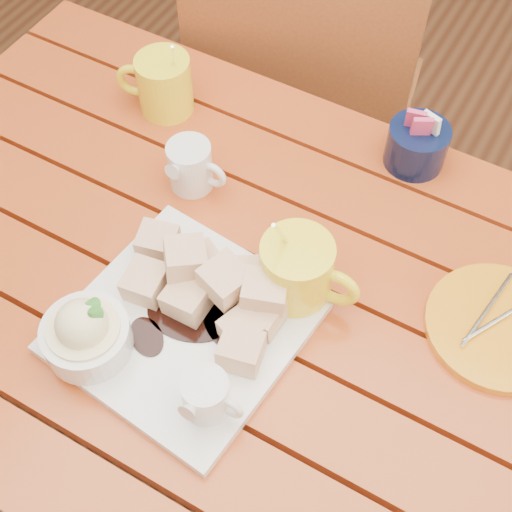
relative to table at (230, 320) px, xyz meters
The scene contains 9 objects.
ground 0.64m from the table, 90.00° to the right, with size 5.00×5.00×0.00m, color #4F2716.
table is the anchor object (origin of this frame).
dessert_plate 0.18m from the table, 103.53° to the right, with size 0.31×0.31×0.12m.
coffee_mug_left 0.40m from the table, 137.34° to the left, with size 0.12×0.09×0.15m.
coffee_mug_right 0.19m from the table, 17.70° to the left, with size 0.14×0.10×0.16m.
cream_pitcher 0.24m from the table, 137.54° to the left, with size 0.10×0.08×0.08m.
sugar_caddy 0.39m from the table, 68.03° to the left, with size 0.09×0.09×0.10m.
orange_saucer 0.39m from the table, 17.85° to the left, with size 0.19×0.19×0.02m.
chair_far 0.63m from the table, 106.11° to the left, with size 0.51×0.51×0.91m.
Camera 1 is at (0.30, -0.45, 1.59)m, focal length 50.00 mm.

